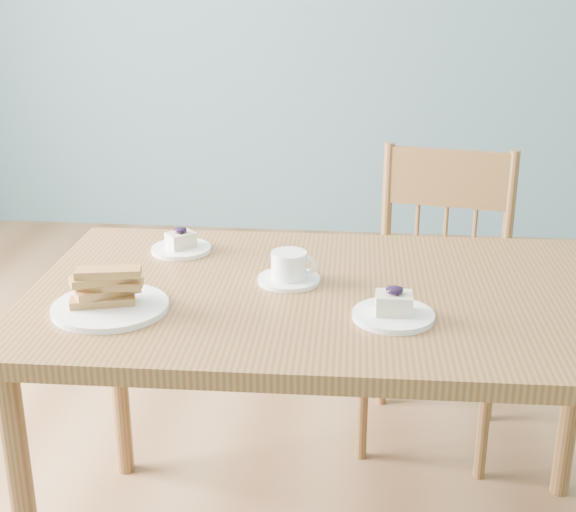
{
  "coord_description": "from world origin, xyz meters",
  "views": [
    {
      "loc": [
        0.1,
        -1.82,
        1.43
      ],
      "look_at": [
        -0.08,
        -0.12,
        0.8
      ],
      "focal_mm": 50.0,
      "sensor_mm": 36.0,
      "label": 1
    }
  ],
  "objects": [
    {
      "name": "cheesecake_plate_far",
      "position": [
        -0.37,
        0.05,
        0.76
      ],
      "size": [
        0.15,
        0.15,
        0.06
      ],
      "rotation": [
        0.0,
        0.0,
        0.71
      ],
      "color": "white",
      "rests_on": "dining_table"
    },
    {
      "name": "dining_table",
      "position": [
        0.04,
        -0.17,
        0.67
      ],
      "size": [
        1.4,
        0.82,
        0.74
      ],
      "rotation": [
        0.0,
        0.0,
        0.02
      ],
      "color": "brown",
      "rests_on": "ground"
    },
    {
      "name": "room",
      "position": [
        0.0,
        0.0,
        1.35
      ],
      "size": [
        5.01,
        5.01,
        2.71
      ],
      "color": "#906843",
      "rests_on": "ground"
    },
    {
      "name": "biscotti_plate",
      "position": [
        -0.43,
        -0.32,
        0.77
      ],
      "size": [
        0.24,
        0.24,
        0.1
      ],
      "rotation": [
        0.0,
        0.0,
        0.32
      ],
      "color": "white",
      "rests_on": "dining_table"
    },
    {
      "name": "dining_chair",
      "position": [
        0.32,
        0.47,
        0.46
      ],
      "size": [
        0.48,
        0.47,
        0.91
      ],
      "rotation": [
        0.0,
        0.0,
        -0.19
      ],
      "color": "brown",
      "rests_on": "ground"
    },
    {
      "name": "cheesecake_plate_near",
      "position": [
        0.16,
        -0.31,
        0.76
      ],
      "size": [
        0.17,
        0.17,
        0.07
      ],
      "rotation": [
        0.0,
        0.0,
        0.02
      ],
      "color": "white",
      "rests_on": "dining_table"
    },
    {
      "name": "coffee_cup",
      "position": [
        -0.07,
        -0.13,
        0.77
      ],
      "size": [
        0.14,
        0.14,
        0.07
      ],
      "rotation": [
        0.0,
        0.0,
        -0.0
      ],
      "color": "white",
      "rests_on": "dining_table"
    }
  ]
}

